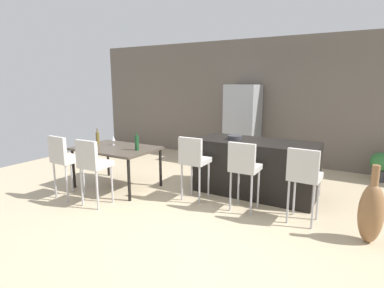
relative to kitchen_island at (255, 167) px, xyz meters
name	(u,v)px	position (x,y,z in m)	size (l,w,h in m)	color
ground_plane	(214,199)	(-0.47, -0.62, -0.46)	(10.00, 10.00, 0.00)	#C6B28E
back_wall	(270,101)	(-0.47, 2.31, 0.99)	(10.00, 0.12, 2.90)	#665B51
kitchen_island	(255,167)	(0.00, 0.00, 0.00)	(2.01, 0.88, 0.92)	black
bar_chair_left	(194,158)	(-0.75, -0.82, 0.24)	(0.40, 0.40, 1.05)	beige
bar_chair_middle	(244,166)	(0.10, -0.82, 0.24)	(0.40, 0.40, 1.05)	beige
bar_chair_right	(304,174)	(0.94, -0.82, 0.24)	(0.41, 0.41, 1.05)	beige
dining_table	(116,151)	(-2.29, -0.95, 0.22)	(1.44, 0.98, 0.74)	#4C4238
dining_chair_near	(64,157)	(-2.61, -1.80, 0.24)	(0.42, 0.42, 1.05)	beige
dining_chair_far	(93,162)	(-1.96, -1.80, 0.24)	(0.41, 0.41, 1.05)	beige
wine_bottle_right	(98,138)	(-2.80, -0.90, 0.40)	(0.06, 0.06, 0.30)	brown
wine_bottle_far	(137,143)	(-1.81, -0.94, 0.41)	(0.07, 0.07, 0.31)	#194723
wine_glass_left	(113,138)	(-2.48, -0.81, 0.40)	(0.07, 0.07, 0.17)	silver
refrigerator	(242,124)	(-0.98, 1.87, 0.46)	(0.72, 0.68, 1.84)	#939699
fruit_bowl	(235,137)	(-0.37, -0.05, 0.50)	(0.26, 0.26, 0.07)	#333338
floor_vase	(371,212)	(1.75, -0.95, -0.08)	(0.28, 0.28, 0.96)	brown
potted_plant	(380,165)	(1.87, 1.86, -0.13)	(0.36, 0.36, 0.56)	#38383D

